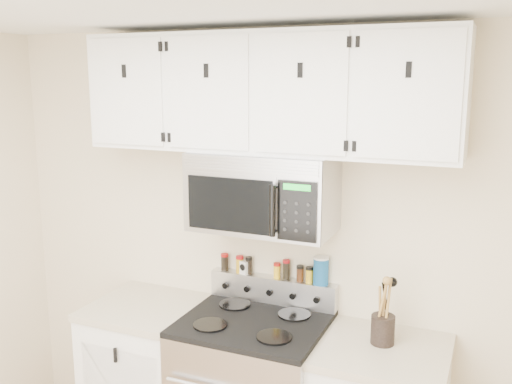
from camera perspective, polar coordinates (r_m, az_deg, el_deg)
back_wall at (r=3.30m, az=1.95°, el=-5.86°), size 3.50×0.01×2.50m
base_cabinet_left at (r=3.67m, az=-10.53°, el=-17.61°), size 0.64×0.62×0.92m
microwave at (r=3.03m, az=0.69°, el=0.01°), size 0.76×0.44×0.42m
upper_cabinets at (r=3.00m, az=0.90°, el=9.89°), size 2.00×0.35×0.62m
utensil_crock at (r=2.99m, az=12.57°, el=-13.06°), size 0.12×0.12×0.34m
kitchen_timer at (r=3.37m, az=-1.14°, el=-7.48°), size 0.08×0.07×0.08m
salt_canister at (r=3.20m, az=6.51°, el=-7.81°), size 0.09×0.09×0.16m
spice_jar_0 at (r=3.42m, az=-3.15°, el=-6.99°), size 0.05×0.05×0.10m
spice_jar_1 at (r=3.38m, az=-1.64°, el=-7.22°), size 0.05×0.05×0.10m
spice_jar_2 at (r=3.36m, az=-0.73°, el=-7.34°), size 0.04×0.04×0.10m
spice_jar_3 at (r=3.29m, az=2.10°, el=-7.83°), size 0.04×0.04×0.09m
spice_jar_4 at (r=3.27m, az=3.04°, el=-7.73°), size 0.04×0.04×0.11m
spice_jar_5 at (r=3.25m, az=4.42°, el=-8.10°), size 0.04×0.04×0.09m
spice_jar_6 at (r=3.23m, az=5.36°, el=-8.22°), size 0.04×0.04×0.09m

